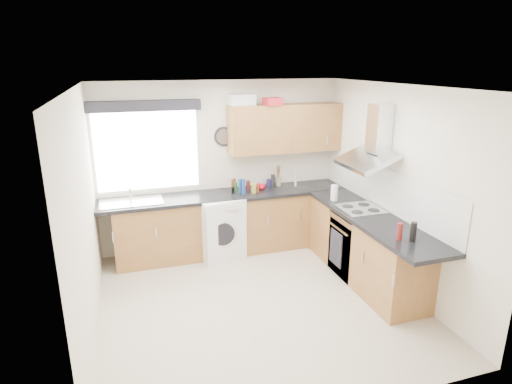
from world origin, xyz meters
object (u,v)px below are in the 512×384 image
object	(u,v)px
extractor_hood	(373,143)
upper_cabinets	(285,128)
oven	(358,244)
washing_machine	(218,227)

from	to	relation	value
extractor_hood	upper_cabinets	bearing A→B (deg)	116.13
upper_cabinets	extractor_hood	bearing A→B (deg)	-63.87
oven	extractor_hood	world-z (taller)	extractor_hood
upper_cabinets	oven	bearing A→B (deg)	-67.46
oven	washing_machine	distance (m)	1.98
upper_cabinets	washing_machine	xyz separation A→B (m)	(-1.10, -0.23, -1.35)
extractor_hood	upper_cabinets	size ratio (longest dim) A/B	0.46
oven	upper_cabinets	distance (m)	1.99
oven	extractor_hood	distance (m)	1.35
extractor_hood	washing_machine	size ratio (longest dim) A/B	0.87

